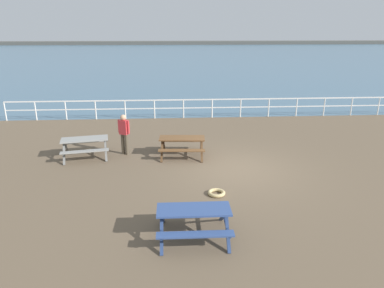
{
  "coord_description": "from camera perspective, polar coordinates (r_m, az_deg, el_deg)",
  "views": [
    {
      "loc": [
        -2.38,
        -11.78,
        4.97
      ],
      "look_at": [
        -1.6,
        0.63,
        0.8
      ],
      "focal_mm": 32.81,
      "sensor_mm": 36.0,
      "label": 1
    }
  ],
  "objects": [
    {
      "name": "seaward_railing",
      "position": [
        20.12,
        3.3,
        6.37
      ],
      "size": [
        23.07,
        0.07,
        1.08
      ],
      "color": "white",
      "rests_on": "ground"
    },
    {
      "name": "sea_band",
      "position": [
        64.76,
        -1.52,
        14.14
      ],
      "size": [
        142.0,
        90.0,
        0.01
      ],
      "primitive_type": "cube",
      "color": "#476B84",
      "rests_on": "ground"
    },
    {
      "name": "picnic_table_near_left",
      "position": [
        14.03,
        -1.62,
        0.32
      ],
      "size": [
        1.9,
        1.65,
        0.8
      ],
      "rotation": [
        0.0,
        0.0,
        -0.07
      ],
      "color": "brown",
      "rests_on": "ground"
    },
    {
      "name": "visitor",
      "position": [
        14.38,
        -10.99,
        1.96
      ],
      "size": [
        0.48,
        0.35,
        1.66
      ],
      "rotation": [
        0.0,
        0.0,
        4.24
      ],
      "color": "#4C4233",
      "rests_on": "ground"
    },
    {
      "name": "picnic_table_mid_centre",
      "position": [
        8.74,
        0.29,
        -11.56
      ],
      "size": [
        1.81,
        1.56,
        0.8
      ],
      "rotation": [
        0.0,
        0.0,
        -0.01
      ],
      "color": "#334C84",
      "rests_on": "ground"
    },
    {
      "name": "rope_coil",
      "position": [
        11.04,
        4.0,
        -7.93
      ],
      "size": [
        0.55,
        0.55,
        0.11
      ],
      "primitive_type": "torus",
      "color": "tan",
      "rests_on": "ground"
    },
    {
      "name": "distant_shoreline",
      "position": [
        107.67,
        -2.41,
        15.88
      ],
      "size": [
        142.0,
        6.0,
        1.8
      ],
      "primitive_type": "cube",
      "color": "#4C4C47",
      "rests_on": "ground"
    },
    {
      "name": "picnic_table_near_right",
      "position": [
        14.54,
        -17.01,
        0.16
      ],
      "size": [
        2.04,
        1.81,
        0.8
      ],
      "rotation": [
        0.0,
        0.0,
        0.18
      ],
      "color": "gray",
      "rests_on": "ground"
    },
    {
      "name": "ground_plane",
      "position": [
        13.04,
        7.23,
        -4.49
      ],
      "size": [
        30.0,
        24.0,
        0.2
      ],
      "primitive_type": "cube",
      "color": "brown"
    }
  ]
}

